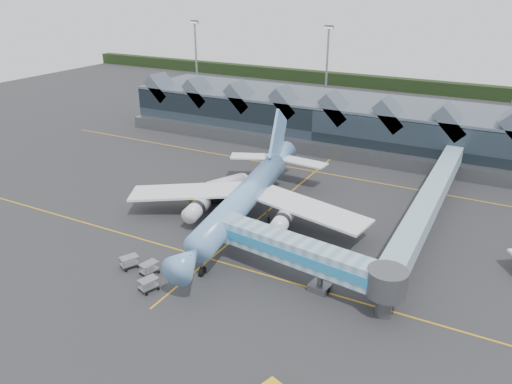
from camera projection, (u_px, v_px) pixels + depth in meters
The scene contains 9 objects.
ground at pixel (241, 233), 70.54m from camera, with size 260.00×260.00×0.00m, color #262628.
taxi_stripes at pixel (272, 207), 78.65m from camera, with size 120.00×60.00×0.01m.
tree_line_far at pixel (412, 86), 158.99m from camera, with size 260.00×4.00×4.00m, color black.
terminal at pixel (328, 119), 109.23m from camera, with size 90.00×22.25×12.52m.
light_masts at pixel (469, 83), 107.48m from camera, with size 132.40×42.56×22.45m.
main_airliner at pixel (247, 195), 72.76m from camera, with size 36.78×42.73×13.75m.
jet_bridge at pixel (313, 258), 56.55m from camera, with size 24.60×6.82×5.69m.
fuel_truck at pixel (221, 188), 80.62m from camera, with size 6.61×10.48×3.62m.
baggage_carts at pixel (142, 271), 59.86m from camera, with size 7.47×5.31×1.52m.
Camera 1 is at (31.39, -54.20, 33.03)m, focal length 35.00 mm.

